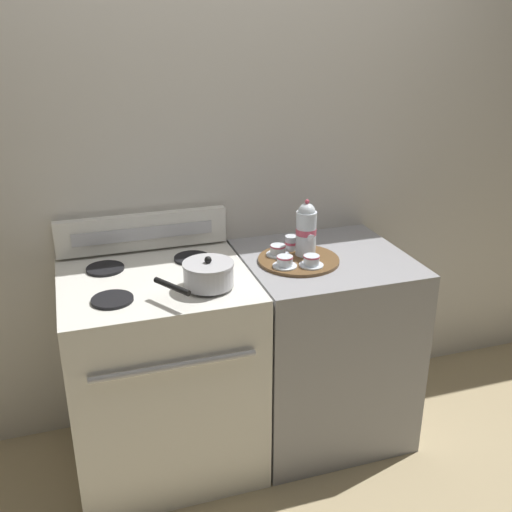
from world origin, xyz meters
TOP-DOWN VIEW (x-y plane):
  - ground_plane at (0.00, 0.00)m, footprint 6.00×6.00m
  - wall_back at (0.00, 0.36)m, footprint 6.00×0.05m
  - stove at (-0.36, -0.00)m, footprint 0.77×0.71m
  - control_panel at (-0.36, 0.32)m, footprint 0.75×0.05m
  - side_counter at (0.39, 0.00)m, footprint 0.71×0.68m
  - saucepan at (-0.18, -0.16)m, footprint 0.32×0.28m
  - serving_tray at (0.26, -0.01)m, footprint 0.35×0.35m
  - teapot at (0.30, 0.02)m, footprint 0.09×0.14m
  - teacup_left at (0.28, -0.10)m, footprint 0.10×0.10m
  - teacup_right at (0.18, 0.05)m, footprint 0.10×0.10m
  - teacup_front at (0.17, -0.08)m, footprint 0.10×0.10m
  - creamer_jug at (0.26, 0.10)m, footprint 0.06×0.06m

SIDE VIEW (x-z plane):
  - ground_plane at x=0.00m, z-range 0.00..0.00m
  - side_counter at x=0.39m, z-range 0.00..0.89m
  - stove at x=-0.36m, z-range 0.00..0.90m
  - serving_tray at x=0.26m, z-range 0.89..0.90m
  - teacup_left at x=0.28m, z-range 0.90..0.95m
  - teacup_right at x=0.18m, z-range 0.90..0.95m
  - teacup_front at x=0.17m, z-range 0.90..0.95m
  - creamer_jug at x=0.26m, z-range 0.90..0.97m
  - saucepan at x=-0.18m, z-range 0.89..1.01m
  - control_panel at x=-0.36m, z-range 0.90..1.06m
  - teapot at x=0.30m, z-range 0.90..1.15m
  - wall_back at x=0.00m, z-range 0.00..2.20m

